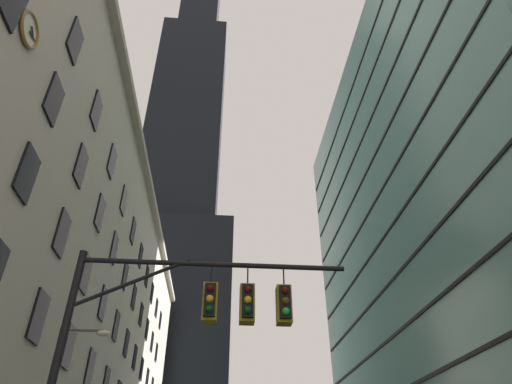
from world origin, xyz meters
TOP-DOWN VIEW (x-y plane):
  - station_building at (-19.79, 28.81)m, footprint 18.26×69.63m
  - dark_skyscraper at (-13.81, 80.02)m, footprint 25.49×25.49m
  - glass_office_midrise at (20.79, 26.86)m, footprint 19.69×43.29m
  - traffic_signal_mast at (-3.57, 4.41)m, footprint 7.45×0.63m

SIDE VIEW (x-z plane):
  - traffic_signal_mast at x=-3.57m, z-range 1.79..8.93m
  - station_building at x=-19.79m, z-range -0.02..28.27m
  - glass_office_midrise at x=20.79m, z-range 0.00..45.06m
  - dark_skyscraper at x=-13.81m, z-range -45.97..178.68m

